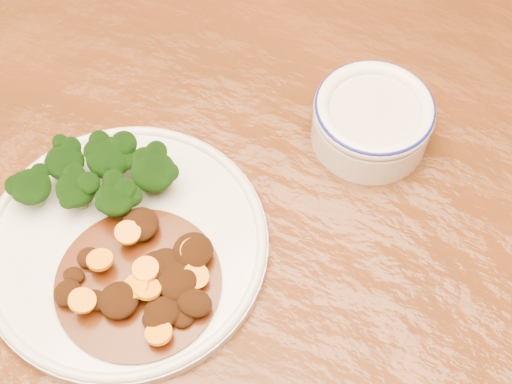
% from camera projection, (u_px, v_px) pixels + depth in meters
% --- Properties ---
extents(dining_table, '(1.61, 1.10, 0.75)m').
position_uv_depth(dining_table, '(204.00, 244.00, 0.76)').
color(dining_table, '#5D2910').
rests_on(dining_table, ground).
extents(dinner_plate, '(0.27, 0.27, 0.02)m').
position_uv_depth(dinner_plate, '(125.00, 244.00, 0.66)').
color(dinner_plate, silver).
rests_on(dinner_plate, dining_table).
extents(broccoli_florets, '(0.14, 0.09, 0.05)m').
position_uv_depth(broccoli_florets, '(97.00, 176.00, 0.66)').
color(broccoli_florets, '#7EA354').
rests_on(broccoli_florets, dinner_plate).
extents(mince_stew, '(0.15, 0.15, 0.03)m').
position_uv_depth(mince_stew, '(149.00, 279.00, 0.62)').
color(mince_stew, '#491A07').
rests_on(mince_stew, dinner_plate).
extents(dip_bowl, '(0.12, 0.12, 0.05)m').
position_uv_depth(dip_bowl, '(372.00, 119.00, 0.71)').
color(dip_bowl, white).
rests_on(dip_bowl, dining_table).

